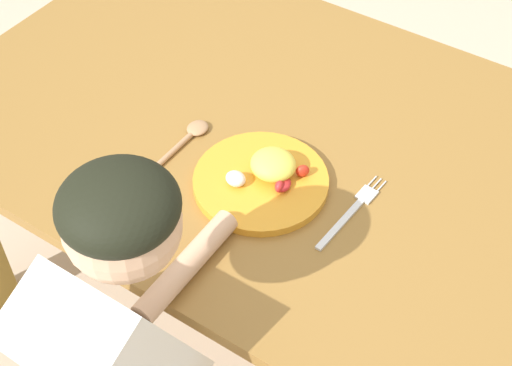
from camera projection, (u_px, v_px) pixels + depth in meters
ground_plane at (259, 301)px, 2.09m from camera, size 8.00×8.00×0.00m
dining_table at (260, 160)px, 1.68m from camera, size 1.39×0.95×0.68m
plate at (264, 178)px, 1.46m from camera, size 0.27×0.27×0.07m
fork at (352, 211)px, 1.42m from camera, size 0.04×0.22×0.01m
spoon at (187, 138)px, 1.55m from camera, size 0.04×0.18×0.01m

